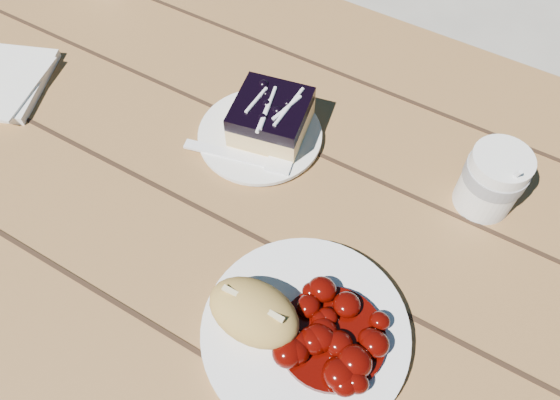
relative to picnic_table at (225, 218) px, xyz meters
The scene contains 9 objects.
ground 0.59m from the picnic_table, 90.00° to the left, with size 60.00×60.00×0.00m, color #9B978C.
picnic_table is the anchor object (origin of this frame).
main_plate 0.33m from the picnic_table, 34.76° to the right, with size 0.23×0.23×0.02m, color white.
goulash_stew 0.36m from the picnic_table, 30.78° to the right, with size 0.12×0.12×0.04m, color #4A0602, non-canonical shape.
bread_roll 0.33m from the picnic_table, 45.63° to the right, with size 0.11×0.07×0.06m, color #B79146.
dessert_plate 0.18m from the picnic_table, 61.19° to the left, with size 0.17×0.17×0.01m, color white.
blueberry_cake 0.22m from the picnic_table, 60.22° to the left, with size 0.12×0.12×0.06m.
fork_dessert 0.17m from the picnic_table, 29.95° to the left, with size 0.03×0.16×0.01m, color white, non-canonical shape.
coffee_cup 0.42m from the picnic_table, 18.92° to the left, with size 0.08×0.08×0.09m, color white.
Camera 1 is at (0.32, -0.36, 1.36)m, focal length 35.00 mm.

